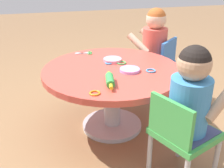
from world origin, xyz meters
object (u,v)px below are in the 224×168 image
(child_chair_left, at_px, (181,134))
(rolling_pin, at_px, (110,80))
(child_chair_right, at_px, (157,64))
(seated_child_right, at_px, (154,38))
(craft_table, at_px, (112,82))
(seated_child_left, at_px, (191,94))
(craft_scissors, at_px, (86,53))

(child_chair_left, bearing_deg, rolling_pin, 38.52)
(child_chair_right, xyz_separation_m, seated_child_right, (0.03, 0.03, 0.23))
(craft_table, height_order, rolling_pin, rolling_pin)
(seated_child_left, bearing_deg, seated_child_right, -12.04)
(child_chair_right, bearing_deg, craft_table, 129.02)
(craft_scissors, bearing_deg, child_chair_right, -85.92)
(craft_table, relative_size, rolling_pin, 4.17)
(craft_table, distance_m, seated_child_right, 0.68)
(seated_child_left, xyz_separation_m, child_chair_right, (1.02, -0.25, -0.23))
(craft_table, xyz_separation_m, rolling_pin, (-0.24, 0.07, 0.13))
(child_chair_left, xyz_separation_m, seated_child_right, (1.07, -0.26, 0.23))
(craft_table, distance_m, child_chair_left, 0.66)
(craft_table, distance_m, child_chair_right, 0.66)
(child_chair_left, relative_size, seated_child_right, 1.05)
(child_chair_left, relative_size, child_chair_right, 1.00)
(craft_table, xyz_separation_m, child_chair_left, (-0.62, -0.23, -0.06))
(seated_child_right, height_order, craft_scissors, seated_child_right)
(craft_table, bearing_deg, seated_child_left, -156.57)
(seated_child_left, height_order, seated_child_right, same)
(rolling_pin, height_order, craft_scissors, rolling_pin)
(seated_child_left, height_order, child_chair_right, seated_child_left)
(craft_scissors, bearing_deg, seated_child_left, -158.73)
(seated_child_right, height_order, rolling_pin, seated_child_right)
(craft_table, xyz_separation_m, seated_child_left, (-0.61, -0.26, 0.17))
(seated_child_right, distance_m, craft_scissors, 0.61)
(seated_child_left, bearing_deg, craft_table, 23.43)
(seated_child_left, distance_m, rolling_pin, 0.49)
(seated_child_left, relative_size, rolling_pin, 2.21)
(seated_child_right, relative_size, rolling_pin, 2.21)
(seated_child_right, bearing_deg, rolling_pin, 140.93)
(craft_table, height_order, child_chair_left, child_chair_left)
(seated_child_left, distance_m, child_chair_right, 1.08)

